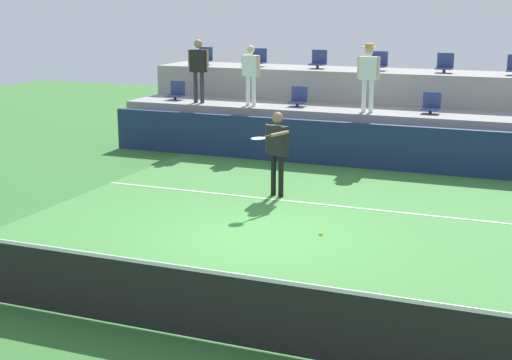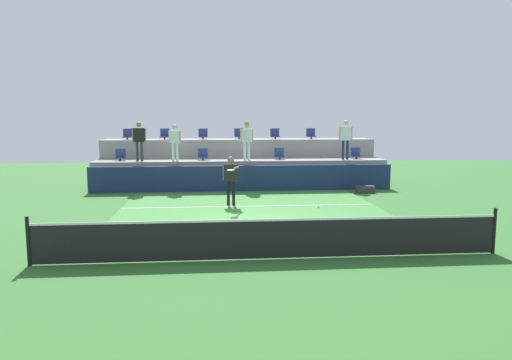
% 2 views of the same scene
% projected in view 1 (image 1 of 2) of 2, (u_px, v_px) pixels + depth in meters
% --- Properties ---
extents(ground_plane, '(40.00, 40.00, 0.00)m').
position_uv_depth(ground_plane, '(258.00, 237.00, 12.81)').
color(ground_plane, '#336B2D').
extents(court_inner_paint, '(9.00, 10.00, 0.01)m').
position_uv_depth(court_inner_paint, '(278.00, 221.00, 13.71)').
color(court_inner_paint, '#3D7F38').
rests_on(court_inner_paint, ground_plane).
extents(court_service_line, '(9.00, 0.06, 0.00)m').
position_uv_depth(court_service_line, '(302.00, 202.00, 14.97)').
color(court_service_line, white).
rests_on(court_service_line, ground_plane).
extents(tennis_net, '(10.48, 0.08, 1.07)m').
position_uv_depth(tennis_net, '(137.00, 291.00, 9.08)').
color(tennis_net, black).
rests_on(tennis_net, ground_plane).
extents(sponsor_backboard, '(13.00, 0.16, 1.10)m').
position_uv_depth(sponsor_backboard, '(349.00, 145.00, 18.09)').
color(sponsor_backboard, navy).
rests_on(sponsor_backboard, ground_plane).
extents(seating_tier_lower, '(13.00, 1.80, 1.25)m').
position_uv_depth(seating_tier_lower, '(362.00, 133.00, 19.25)').
color(seating_tier_lower, gray).
rests_on(seating_tier_lower, ground_plane).
extents(seating_tier_upper, '(13.00, 1.80, 2.10)m').
position_uv_depth(seating_tier_upper, '(378.00, 108.00, 20.77)').
color(seating_tier_upper, gray).
rests_on(seating_tier_upper, ground_plane).
extents(stadium_chair_lower_far_left, '(0.44, 0.40, 0.52)m').
position_uv_depth(stadium_chair_lower_far_left, '(176.00, 92.00, 20.93)').
color(stadium_chair_lower_far_left, '#2D2D33').
rests_on(stadium_chair_lower_far_left, seating_tier_lower).
extents(stadium_chair_lower_left, '(0.44, 0.40, 0.52)m').
position_uv_depth(stadium_chair_lower_left, '(298.00, 98.00, 19.62)').
color(stadium_chair_lower_left, '#2D2D33').
rests_on(stadium_chair_lower_left, seating_tier_lower).
extents(stadium_chair_lower_right, '(0.44, 0.40, 0.52)m').
position_uv_depth(stadium_chair_lower_right, '(431.00, 105.00, 18.36)').
color(stadium_chair_lower_right, '#2D2D33').
rests_on(stadium_chair_lower_right, seating_tier_lower).
extents(stadium_chair_upper_far_left, '(0.44, 0.40, 0.52)m').
position_uv_depth(stadium_chair_upper_far_left, '(204.00, 57.00, 22.35)').
color(stadium_chair_upper_far_left, '#2D2D33').
rests_on(stadium_chair_upper_far_left, seating_tier_upper).
extents(stadium_chair_upper_left, '(0.44, 0.40, 0.52)m').
position_uv_depth(stadium_chair_upper_left, '(259.00, 59.00, 21.71)').
color(stadium_chair_upper_left, '#2D2D33').
rests_on(stadium_chair_upper_left, seating_tier_upper).
extents(stadium_chair_upper_mid_left, '(0.44, 0.40, 0.52)m').
position_uv_depth(stadium_chair_upper_mid_left, '(318.00, 61.00, 21.05)').
color(stadium_chair_upper_mid_left, '#2D2D33').
rests_on(stadium_chair_upper_mid_left, seating_tier_upper).
extents(stadium_chair_upper_center, '(0.44, 0.40, 0.52)m').
position_uv_depth(stadium_chair_upper_center, '(379.00, 63.00, 20.42)').
color(stadium_chair_upper_center, '#2D2D33').
rests_on(stadium_chair_upper_center, seating_tier_upper).
extents(stadium_chair_upper_mid_right, '(0.44, 0.40, 0.52)m').
position_uv_depth(stadium_chair_upper_mid_right, '(445.00, 65.00, 19.77)').
color(stadium_chair_upper_mid_right, '#2D2D33').
rests_on(stadium_chair_upper_mid_right, seating_tier_upper).
extents(tennis_player, '(0.59, 1.32, 1.77)m').
position_uv_depth(tennis_player, '(277.00, 145.00, 15.20)').
color(tennis_player, black).
rests_on(tennis_player, ground_plane).
extents(spectator_in_grey, '(0.60, 0.24, 1.71)m').
position_uv_depth(spectator_in_grey, '(198.00, 65.00, 20.07)').
color(spectator_in_grey, '#2D2D33').
rests_on(spectator_in_grey, seating_tier_lower).
extents(spectator_in_white, '(0.57, 0.25, 1.59)m').
position_uv_depth(spectator_in_white, '(251.00, 70.00, 19.54)').
color(spectator_in_white, white).
rests_on(spectator_in_white, seating_tier_lower).
extents(spectator_with_hat, '(0.58, 0.40, 1.70)m').
position_uv_depth(spectator_with_hat, '(368.00, 71.00, 18.37)').
color(spectator_with_hat, white).
rests_on(spectator_with_hat, seating_tier_lower).
extents(tennis_ball, '(0.07, 0.07, 0.07)m').
position_uv_depth(tennis_ball, '(321.00, 234.00, 10.65)').
color(tennis_ball, '#CCE033').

